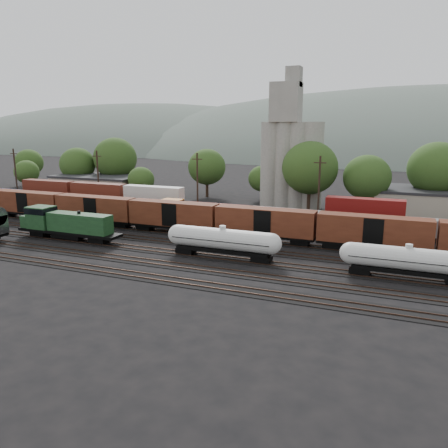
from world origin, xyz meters
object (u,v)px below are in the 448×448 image
at_px(tank_car_a, 223,240).
at_px(orange_locomotive, 194,213).
at_px(green_locomotive, 64,223).
at_px(grain_silo, 290,155).

xyz_separation_m(tank_car_a, orange_locomotive, (-11.35, 15.00, 0.00)).
relative_size(green_locomotive, grain_silo, 0.60).
xyz_separation_m(orange_locomotive, grain_silo, (10.26, 26.00, 8.77)).
bearing_deg(orange_locomotive, grain_silo, 68.46).
bearing_deg(tank_car_a, green_locomotive, 180.00).
bearing_deg(tank_car_a, grain_silo, 91.52).
relative_size(tank_car_a, grain_silo, 0.55).
height_order(green_locomotive, grain_silo, grain_silo).
distance_m(orange_locomotive, grain_silo, 29.30).
xyz_separation_m(green_locomotive, tank_car_a, (26.22, -0.00, -0.16)).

